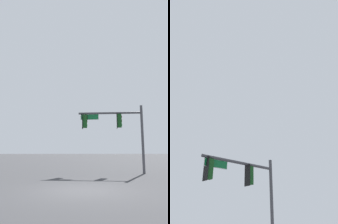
% 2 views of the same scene
% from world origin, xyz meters
% --- Properties ---
extents(ground_plane, '(400.00, 400.00, 0.00)m').
position_xyz_m(ground_plane, '(0.00, 0.00, 0.00)').
color(ground_plane, '#38383A').
extents(signal_pole_near, '(5.28, 1.09, 5.50)m').
position_xyz_m(signal_pole_near, '(-3.12, -7.68, 3.93)').
color(signal_pole_near, '#47474C').
rests_on(signal_pole_near, ground_plane).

